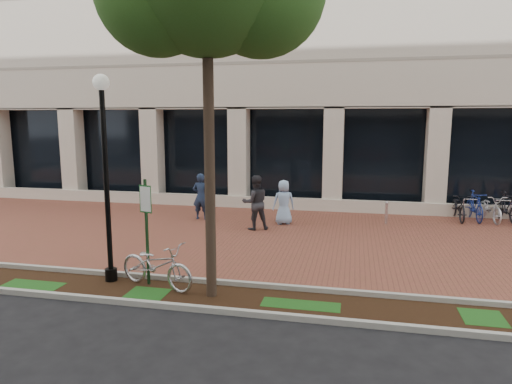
% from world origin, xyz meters
% --- Properties ---
extents(ground, '(120.00, 120.00, 0.00)m').
position_xyz_m(ground, '(0.00, 0.00, 0.00)').
color(ground, black).
rests_on(ground, ground).
extents(brick_plaza, '(40.00, 9.00, 0.01)m').
position_xyz_m(brick_plaza, '(0.00, 0.00, 0.01)').
color(brick_plaza, brown).
rests_on(brick_plaza, ground).
extents(planting_strip, '(40.00, 1.50, 0.01)m').
position_xyz_m(planting_strip, '(0.00, -5.25, 0.01)').
color(planting_strip, black).
rests_on(planting_strip, ground).
extents(curb_plaza_side, '(40.00, 0.12, 0.12)m').
position_xyz_m(curb_plaza_side, '(0.00, -4.50, 0.06)').
color(curb_plaza_side, '#A8A89F').
rests_on(curb_plaza_side, ground).
extents(curb_street_side, '(40.00, 0.12, 0.12)m').
position_xyz_m(curb_street_side, '(0.00, -6.00, 0.06)').
color(curb_street_side, '#A8A89F').
rests_on(curb_street_side, ground).
extents(parking_sign, '(0.34, 0.07, 2.44)m').
position_xyz_m(parking_sign, '(-1.66, -4.85, 1.55)').
color(parking_sign, '#163C1C').
rests_on(parking_sign, ground).
extents(lamppost, '(0.36, 0.36, 4.73)m').
position_xyz_m(lamppost, '(-2.63, -4.80, 2.66)').
color(lamppost, black).
rests_on(lamppost, ground).
extents(locked_bicycle, '(2.13, 1.27, 1.06)m').
position_xyz_m(locked_bicycle, '(-1.39, -4.96, 0.53)').
color(locked_bicycle, silver).
rests_on(locked_bicycle, ground).
extents(pedestrian_left, '(0.65, 0.43, 1.76)m').
position_xyz_m(pedestrian_left, '(-2.73, 1.93, 0.88)').
color(pedestrian_left, '#1B2844').
rests_on(pedestrian_left, ground).
extents(pedestrian_mid, '(1.12, 1.02, 1.87)m').
position_xyz_m(pedestrian_mid, '(-0.40, 0.83, 0.94)').
color(pedestrian_mid, '#2C2C31').
rests_on(pedestrian_mid, ground).
extents(pedestrian_right, '(0.91, 0.75, 1.61)m').
position_xyz_m(pedestrian_right, '(0.43, 1.82, 0.80)').
color(pedestrian_right, '#97BAE1').
rests_on(pedestrian_right, ground).
extents(bollard, '(0.12, 0.12, 0.85)m').
position_xyz_m(bollard, '(4.04, 2.57, 0.43)').
color(bollard, silver).
rests_on(bollard, ground).
extents(bike_rack_cluster, '(3.63, 2.02, 1.12)m').
position_xyz_m(bike_rack_cluster, '(8.08, 3.89, 0.53)').
color(bike_rack_cluster, black).
rests_on(bike_rack_cluster, ground).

